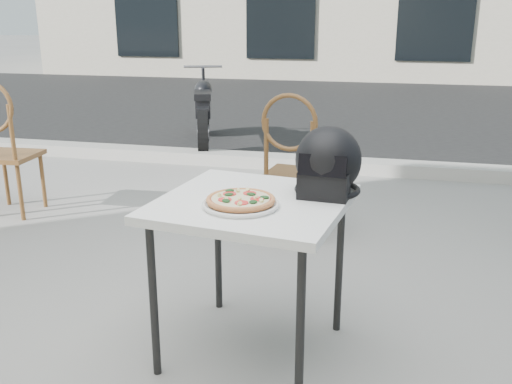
% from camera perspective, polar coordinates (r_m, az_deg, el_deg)
% --- Properties ---
extents(ground, '(80.00, 80.00, 0.00)m').
position_cam_1_polar(ground, '(2.93, -7.31, -12.23)').
color(ground, gray).
rests_on(ground, ground).
extents(street_asphalt, '(30.00, 8.00, 0.00)m').
position_cam_1_polar(street_asphalt, '(9.53, 7.80, 8.34)').
color(street_asphalt, black).
rests_on(street_asphalt, ground).
extents(curb, '(30.00, 0.25, 0.12)m').
position_cam_1_polar(curb, '(5.63, 3.47, 2.99)').
color(curb, '#9C9A92').
rests_on(curb, ground).
extents(cafe_table_main, '(0.84, 0.84, 0.71)m').
position_cam_1_polar(cafe_table_main, '(2.37, -0.34, -2.19)').
color(cafe_table_main, white).
rests_on(cafe_table_main, ground).
extents(plate, '(0.33, 0.33, 0.02)m').
position_cam_1_polar(plate, '(2.25, -1.53, -1.26)').
color(plate, silver).
rests_on(plate, cafe_table_main).
extents(pizza, '(0.33, 0.33, 0.03)m').
position_cam_1_polar(pizza, '(2.25, -1.54, -0.75)').
color(pizza, '#C98049').
rests_on(pizza, plate).
extents(helmet, '(0.30, 0.31, 0.29)m').
position_cam_1_polar(helmet, '(2.41, 7.20, 2.78)').
color(helmet, black).
rests_on(helmet, cafe_table_main).
extents(cafe_chair_main, '(0.42, 0.42, 0.98)m').
position_cam_1_polar(cafe_chair_main, '(3.71, 3.68, 3.32)').
color(cafe_chair_main, brown).
rests_on(cafe_chair_main, ground).
extents(cafe_chair_side, '(0.42, 0.42, 1.02)m').
position_cam_1_polar(cafe_chair_side, '(4.54, -24.15, 4.69)').
color(cafe_chair_side, brown).
rests_on(cafe_chair_side, ground).
extents(motorcycle, '(0.68, 1.71, 0.88)m').
position_cam_1_polar(motorcycle, '(6.61, -5.26, 7.95)').
color(motorcycle, black).
rests_on(motorcycle, street_asphalt).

